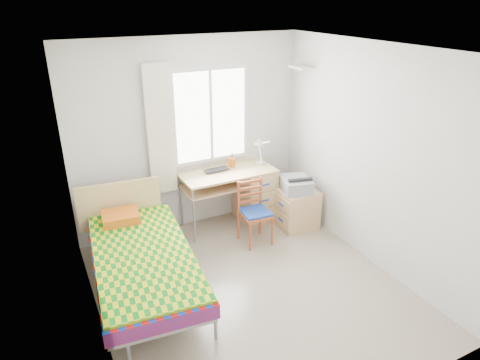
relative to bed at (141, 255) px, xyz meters
name	(u,v)px	position (x,y,z in m)	size (l,w,h in m)	color
floor	(250,289)	(1.07, -0.52, -0.45)	(3.50, 3.50, 0.00)	#BCAD93
ceiling	(253,50)	(1.07, -0.52, 2.15)	(3.50, 3.50, 0.00)	white
wall_back	(190,136)	(1.07, 1.23, 0.85)	(3.20, 3.20, 0.00)	silver
wall_left	(87,218)	(-0.53, -0.52, 0.85)	(3.50, 3.50, 0.00)	silver
wall_right	(373,158)	(2.67, -0.52, 0.85)	(3.50, 3.50, 0.00)	silver
window	(211,116)	(1.37, 1.20, 1.10)	(1.10, 0.04, 1.30)	white
curtain	(160,131)	(0.65, 1.16, 1.00)	(0.35, 0.05, 1.70)	white
floating_shelf	(301,67)	(2.56, 0.88, 1.70)	(0.20, 0.32, 0.03)	white
bed	(141,255)	(0.00, 0.00, 0.00)	(1.21, 2.25, 0.94)	#95999D
desk	(250,191)	(1.84, 0.93, -0.01)	(1.31, 0.61, 0.82)	tan
chair	(254,208)	(1.61, 0.38, 0.03)	(0.40, 0.40, 0.86)	#9A391D
cabinet	(297,209)	(2.32, 0.43, -0.17)	(0.54, 0.48, 0.56)	tan
printer	(296,184)	(2.30, 0.46, 0.20)	(0.47, 0.51, 0.19)	#A5A7AD
laptop	(218,171)	(1.36, 0.97, 0.38)	(0.35, 0.23, 0.03)	black
pen_cup	(232,163)	(1.62, 1.08, 0.42)	(0.09, 0.09, 0.12)	orange
task_lamp	(261,149)	(1.96, 0.86, 0.65)	(0.24, 0.33, 0.45)	white
book	(214,188)	(1.29, 0.97, 0.14)	(0.18, 0.24, 0.02)	gray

